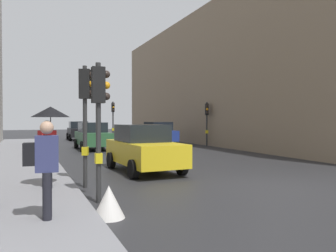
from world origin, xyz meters
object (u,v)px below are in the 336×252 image
traffic_light_far_median (113,114)px  traffic_light_near_right (86,104)px  car_blue_van (157,133)px  pedestrian_with_grey_backpack (44,164)px  pedestrian_with_umbrella (50,124)px  traffic_light_mid_street (207,116)px  car_green_estate (93,136)px  car_yellow_taxi (144,148)px  warning_sign_triangle (109,202)px  car_dark_suv (79,131)px  traffic_light_near_left (99,106)px

traffic_light_far_median → traffic_light_near_right: traffic_light_far_median is taller
car_blue_van → pedestrian_with_grey_backpack: bearing=-116.8°
traffic_light_near_right → pedestrian_with_umbrella: size_ratio=1.63×
traffic_light_mid_street → car_green_estate: 8.27m
traffic_light_far_median → pedestrian_with_grey_backpack: size_ratio=2.02×
traffic_light_near_right → pedestrian_with_umbrella: (-1.01, -0.39, -0.57)m
traffic_light_mid_street → pedestrian_with_grey_backpack: bearing=-128.1°
car_green_estate → car_blue_van: size_ratio=0.99×
car_yellow_taxi → warning_sign_triangle: bearing=-115.2°
car_blue_van → warning_sign_triangle: car_blue_van is taller
pedestrian_with_umbrella → traffic_light_near_right: bearing=21.3°
car_yellow_taxi → traffic_light_near_right: bearing=-138.0°
warning_sign_triangle → traffic_light_mid_street: bearing=54.6°
traffic_light_mid_street → car_dark_suv: bearing=123.3°
warning_sign_triangle → traffic_light_far_median: bearing=76.2°
warning_sign_triangle → pedestrian_with_grey_backpack: bearing=-174.1°
car_blue_van → warning_sign_triangle: 19.48m
car_blue_van → pedestrian_with_grey_backpack: 20.10m
car_dark_suv → warning_sign_triangle: 26.68m
pedestrian_with_grey_backpack → traffic_light_mid_street: bearing=51.9°
traffic_light_mid_street → car_yellow_taxi: bearing=-130.3°
car_dark_suv → traffic_light_far_median: bearing=-46.3°
traffic_light_mid_street → car_dark_suv: size_ratio=0.75×
traffic_light_near_left → traffic_light_near_right: bearing=90.1°
traffic_light_near_right → pedestrian_with_grey_backpack: traffic_light_near_right is taller
pedestrian_with_umbrella → pedestrian_with_grey_backpack: size_ratio=1.21×
pedestrian_with_umbrella → pedestrian_with_grey_backpack: 3.06m
car_green_estate → traffic_light_far_median: bearing=68.0°
car_green_estate → traffic_light_near_left: bearing=-99.7°
traffic_light_near_left → pedestrian_with_umbrella: (-1.01, 1.53, -0.42)m
pedestrian_with_umbrella → car_yellow_taxi: bearing=37.0°
car_dark_suv → traffic_light_near_left: bearing=-96.9°
traffic_light_mid_street → car_green_estate: size_ratio=0.76×
traffic_light_mid_street → traffic_light_near_left: size_ratio=0.98×
car_yellow_taxi → pedestrian_with_umbrella: (-3.51, -2.64, 0.96)m
car_blue_van → pedestrian_with_umbrella: 17.38m
traffic_light_near_left → pedestrian_with_grey_backpack: size_ratio=1.85×
traffic_light_far_median → car_dark_suv: (-2.68, 2.81, -1.59)m
car_dark_suv → pedestrian_with_umbrella: 24.00m
car_dark_suv → traffic_light_near_right: bearing=-97.5°
car_dark_suv → warning_sign_triangle: size_ratio=6.55×
traffic_light_mid_street → traffic_light_near_left: 17.31m
traffic_light_near_right → car_yellow_taxi: size_ratio=0.82×
warning_sign_triangle → car_dark_suv: bearing=83.2°
car_yellow_taxi → warning_sign_triangle: 6.09m
traffic_light_far_median → car_green_estate: size_ratio=0.85×
traffic_light_mid_street → car_blue_van: traffic_light_mid_street is taller
traffic_light_near_right → warning_sign_triangle: traffic_light_near_right is taller
car_yellow_taxi → pedestrian_with_umbrella: bearing=-143.0°
car_blue_van → pedestrian_with_grey_backpack: pedestrian_with_grey_backpack is taller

